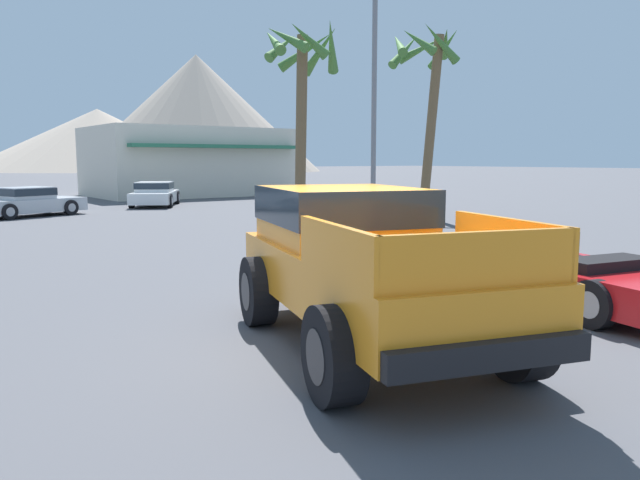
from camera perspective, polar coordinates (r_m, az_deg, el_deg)
ground_plane at (r=7.86m, az=1.67°, el=-9.09°), size 320.00×320.00×0.00m
orange_pickup_truck at (r=7.59m, az=3.70°, el=-1.45°), size 3.40×5.35×1.87m
red_convertible_car at (r=10.49m, az=21.59°, el=-3.08°), size 2.60×4.55×1.03m
parked_car_silver at (r=27.13m, az=-25.15°, el=3.20°), size 4.46×2.98×1.15m
parked_car_white at (r=31.17m, az=-14.85°, el=4.13°), size 3.74×4.64×1.17m
street_lamp_post at (r=17.56m, az=4.99°, el=15.28°), size 0.90×0.24×7.75m
palm_tree_tall at (r=24.72m, az=9.67°, el=14.68°), size 3.05×2.78×7.21m
palm_tree_short at (r=21.34m, az=-1.61°, el=14.91°), size 2.83×3.14×6.70m
storefront_building at (r=40.46m, az=-11.87°, el=7.00°), size 11.69×8.28×4.15m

